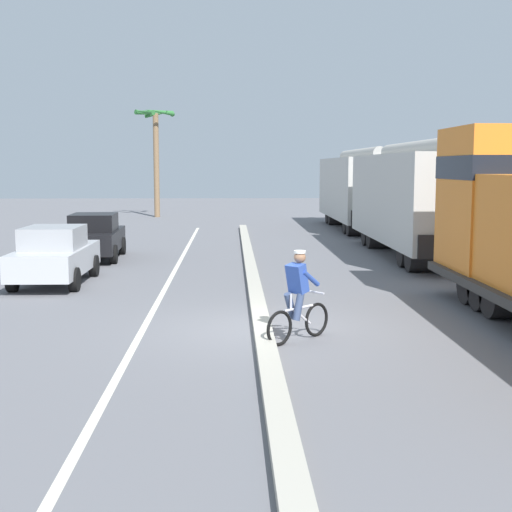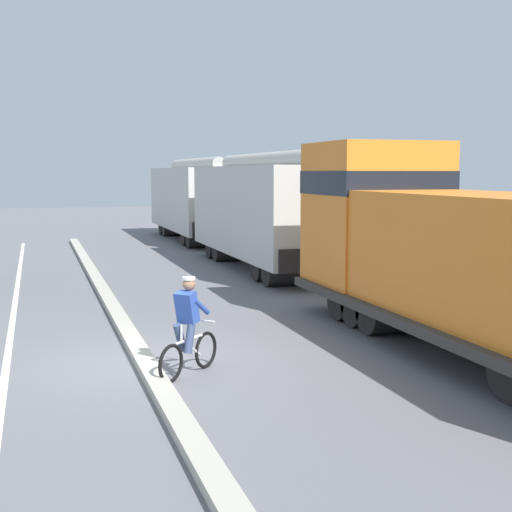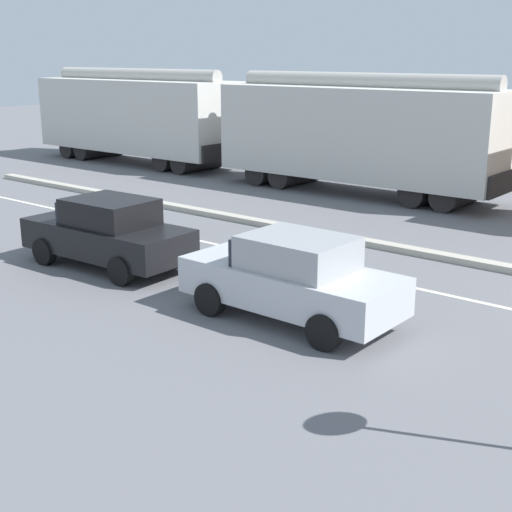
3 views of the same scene
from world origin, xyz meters
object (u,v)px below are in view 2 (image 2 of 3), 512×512
Objects in this scene: locomotive at (456,259)px; cyclist at (188,329)px; hopper_car_middle at (195,200)px; hopper_car_lead at (265,212)px.

locomotive reaches higher than cyclist.
locomotive is 23.76m from hopper_car_middle.
locomotive is at bearing -90.00° from hopper_car_middle.
cyclist is (-5.46, -24.09, -1.26)m from hopper_car_middle.
hopper_car_middle is at bearing 90.00° from locomotive.
hopper_car_lead is 6.18× the size of cyclist.
hopper_car_middle is (-0.00, 23.76, 0.28)m from locomotive.
hopper_car_lead is 13.68m from cyclist.
locomotive is 6.77× the size of cyclist.
hopper_car_lead is 1.00× the size of hopper_car_middle.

